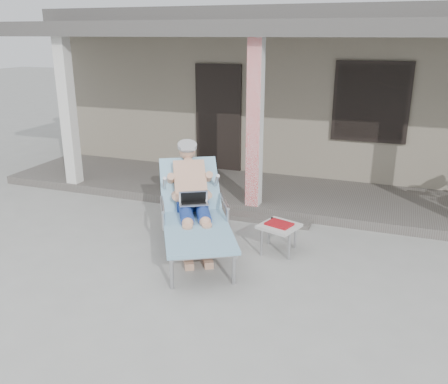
% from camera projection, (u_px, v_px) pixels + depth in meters
% --- Properties ---
extents(ground, '(60.00, 60.00, 0.00)m').
position_uv_depth(ground, '(203.00, 270.00, 5.91)').
color(ground, '#9E9E99').
rests_on(ground, ground).
extents(house, '(10.40, 5.40, 3.30)m').
position_uv_depth(house, '(308.00, 85.00, 11.16)').
color(house, gray).
rests_on(house, ground).
extents(porch_deck, '(10.00, 2.00, 0.15)m').
position_uv_depth(porch_deck, '(267.00, 193.00, 8.56)').
color(porch_deck, '#605B56').
rests_on(porch_deck, ground).
extents(porch_overhang, '(10.00, 2.30, 2.85)m').
position_uv_depth(porch_overhang, '(271.00, 35.00, 7.65)').
color(porch_overhang, silver).
rests_on(porch_overhang, porch_deck).
extents(porch_step, '(2.00, 0.30, 0.07)m').
position_uv_depth(porch_step, '(248.00, 217.00, 7.54)').
color(porch_step, '#605B56').
rests_on(porch_step, ground).
extents(lounger, '(1.76, 2.25, 1.43)m').
position_uv_depth(lounger, '(193.00, 186.00, 6.29)').
color(lounger, '#B7B7BC').
rests_on(lounger, ground).
extents(side_table, '(0.59, 0.59, 0.42)m').
position_uv_depth(side_table, '(279.00, 227.00, 6.31)').
color(side_table, beige).
rests_on(side_table, ground).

